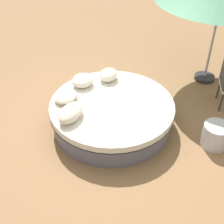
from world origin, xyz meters
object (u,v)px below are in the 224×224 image
object	(u,v)px
round_bed	(112,114)
side_table	(215,135)
throw_pillow_1	(83,80)
throw_pillow_3	(71,113)
throw_pillow_2	(66,96)
throw_pillow_0	(108,75)

from	to	relation	value
round_bed	side_table	world-z (taller)	round_bed
throw_pillow_1	throw_pillow_3	distance (m)	0.98
round_bed	throw_pillow_2	world-z (taller)	throw_pillow_2
throw_pillow_0	throw_pillow_3	world-z (taller)	throw_pillow_3
throw_pillow_3	round_bed	bearing A→B (deg)	143.57
round_bed	throw_pillow_1	size ratio (longest dim) A/B	5.26
throw_pillow_1	throw_pillow_2	distance (m)	0.53
throw_pillow_1	throw_pillow_3	bearing A→B (deg)	16.16
throw_pillow_0	side_table	distance (m)	2.24
throw_pillow_1	throw_pillow_3	xyz separation A→B (m)	(0.94, 0.27, 0.01)
round_bed	throw_pillow_0	bearing A→B (deg)	-151.66
throw_pillow_2	throw_pillow_3	world-z (taller)	throw_pillow_3
round_bed	throw_pillow_2	size ratio (longest dim) A/B	4.84
throw_pillow_0	throw_pillow_1	size ratio (longest dim) A/B	0.96
round_bed	throw_pillow_1	xyz separation A→B (m)	(-0.31, -0.73, 0.34)
throw_pillow_1	throw_pillow_2	xyz separation A→B (m)	(0.53, -0.06, -0.03)
throw_pillow_0	side_table	world-z (taller)	throw_pillow_0
throw_pillow_1	throw_pillow_3	size ratio (longest dim) A/B	0.75
round_bed	throw_pillow_0	xyz separation A→B (m)	(-0.68, -0.37, 0.34)
side_table	throw_pillow_0	bearing A→B (deg)	-102.59
side_table	throw_pillow_2	bearing A→B (deg)	-80.91
throw_pillow_0	throw_pillow_1	bearing A→B (deg)	-45.22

